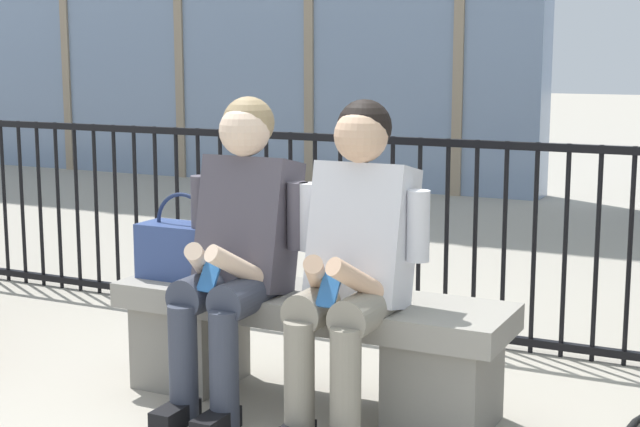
{
  "coord_description": "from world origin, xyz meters",
  "views": [
    {
      "loc": [
        1.66,
        -3.25,
        1.38
      ],
      "look_at": [
        0.0,
        0.1,
        0.75
      ],
      "focal_mm": 53.9,
      "sensor_mm": 36.0,
      "label": 1
    }
  ],
  "objects": [
    {
      "name": "ground_plane",
      "position": [
        0.0,
        0.0,
        0.0
      ],
      "size": [
        60.0,
        60.0,
        0.0
      ],
      "primitive_type": "plane",
      "color": "#A8A091"
    },
    {
      "name": "stone_bench",
      "position": [
        0.0,
        0.0,
        0.27
      ],
      "size": [
        1.6,
        0.44,
        0.45
      ],
      "color": "gray",
      "rests_on": "ground"
    },
    {
      "name": "seated_person_with_phone",
      "position": [
        -0.25,
        -0.13,
        0.65
      ],
      "size": [
        0.52,
        0.66,
        1.21
      ],
      "color": "#383D4C",
      "rests_on": "ground"
    },
    {
      "name": "seated_person_companion",
      "position": [
        0.25,
        -0.13,
        0.65
      ],
      "size": [
        0.52,
        0.66,
        1.21
      ],
      "color": "gray",
      "rests_on": "ground"
    },
    {
      "name": "handbag_on_bench",
      "position": [
        -0.58,
        -0.01,
        0.57
      ],
      "size": [
        0.37,
        0.18,
        0.36
      ],
      "color": "#33477F",
      "rests_on": "stone_bench"
    },
    {
      "name": "plaza_railing",
      "position": [
        -0.0,
        1.03,
        0.5
      ],
      "size": [
        9.42,
        0.04,
        0.98
      ],
      "color": "black",
      "rests_on": "ground"
    }
  ]
}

